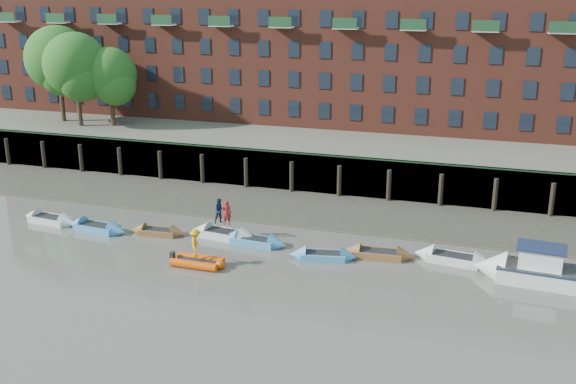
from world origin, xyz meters
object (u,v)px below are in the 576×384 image
at_px(rowboat_3, 224,234).
at_px(person_rower_b, 220,211).
at_px(rowboat_7, 454,259).
at_px(motor_launch, 526,269).
at_px(rowboat_5, 323,256).
at_px(person_rower_a, 227,213).
at_px(rib_tender, 199,262).
at_px(rowboat_6, 378,254).
at_px(person_rib_crew, 196,243).
at_px(rowboat_1, 97,228).
at_px(rowboat_0, 50,220).
at_px(rowboat_2, 158,232).
at_px(rowboat_4, 254,241).

xyz_separation_m(rowboat_3, person_rower_b, (-0.36, 0.17, 1.59)).
height_order(rowboat_7, motor_launch, motor_launch).
height_order(rowboat_5, rowboat_7, rowboat_7).
bearing_deg(motor_launch, person_rower_a, 1.23).
height_order(rowboat_5, rib_tender, rowboat_5).
bearing_deg(rowboat_6, person_rower_a, 174.74).
distance_m(rowboat_6, person_rower_b, 11.02).
height_order(motor_launch, person_rower_b, person_rower_b).
distance_m(rowboat_6, person_rib_crew, 11.42).
xyz_separation_m(rowboat_1, rowboat_5, (16.28, 0.01, -0.02)).
xyz_separation_m(rowboat_5, motor_launch, (12.00, 0.49, 0.50)).
distance_m(rowboat_3, person_rib_crew, 4.89).
distance_m(rowboat_1, motor_launch, 28.28).
xyz_separation_m(motor_launch, person_rib_crew, (-19.14, -3.78, 0.71)).
height_order(rowboat_1, person_rib_crew, person_rib_crew).
bearing_deg(rowboat_0, rowboat_1, -0.29).
bearing_deg(rowboat_6, rowboat_2, 178.25).
relative_size(rowboat_7, person_rower_a, 3.01).
relative_size(rowboat_4, person_rower_a, 2.77).
relative_size(rowboat_5, person_rower_a, 2.64).
distance_m(rowboat_1, person_rower_b, 8.92).
bearing_deg(person_rower_a, rowboat_5, 149.42).
bearing_deg(person_rower_b, rowboat_3, -66.98).
height_order(rowboat_0, rowboat_7, rowboat_7).
distance_m(rowboat_0, rowboat_4, 15.46).
xyz_separation_m(rowboat_7, rib_tender, (-14.74, -5.27, -0.00)).
distance_m(rowboat_4, rowboat_7, 12.83).
height_order(rowboat_6, person_rib_crew, person_rib_crew).
xyz_separation_m(rowboat_6, person_rower_a, (-10.35, 0.20, 1.59)).
bearing_deg(rowboat_4, person_rower_b, 170.64).
relative_size(rowboat_1, rowboat_7, 0.95).
height_order(motor_launch, person_rib_crew, person_rib_crew).
xyz_separation_m(rowboat_3, rowboat_6, (10.54, -0.16, -0.02)).
relative_size(rib_tender, person_rib_crew, 1.87).
relative_size(rowboat_1, rowboat_4, 1.03).
distance_m(rowboat_0, rowboat_1, 4.18).
bearing_deg(rib_tender, person_rib_crew, 171.05).
relative_size(rowboat_3, rowboat_6, 1.10).
bearing_deg(person_rower_b, motor_launch, -45.17).
xyz_separation_m(rowboat_1, rowboat_7, (24.09, 1.95, 0.01)).
bearing_deg(rowboat_3, person_rower_a, 19.59).
distance_m(rowboat_0, person_rower_a, 13.46).
relative_size(rowboat_7, motor_launch, 0.72).
bearing_deg(rowboat_2, rowboat_7, -1.77).
distance_m(rowboat_1, rowboat_5, 16.28).
xyz_separation_m(rowboat_0, rowboat_5, (20.43, -0.44, -0.02)).
bearing_deg(rowboat_5, person_rib_crew, -166.80).
relative_size(person_rower_a, person_rib_crew, 0.95).
height_order(rowboat_7, person_rower_a, person_rower_a).
bearing_deg(motor_launch, rowboat_2, 3.84).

